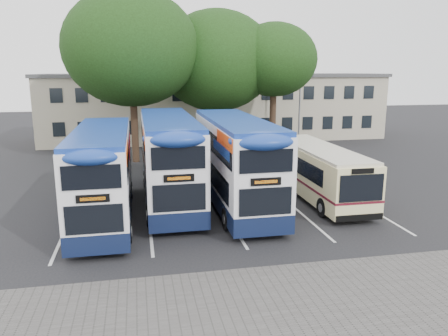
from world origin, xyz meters
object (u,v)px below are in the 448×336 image
lamp_post (300,88)px  tree_left (131,48)px  tree_mid (217,61)px  bus_single (317,169)px  bus_dd_mid (169,156)px  bus_dd_left (103,170)px  bus_dd_right (235,158)px  tree_right (274,60)px

lamp_post → tree_left: size_ratio=0.75×
tree_mid → bus_single: (2.89, -13.33, -5.70)m
bus_dd_mid → lamp_post: bearing=48.5°
tree_left → bus_dd_mid: bearing=-80.9°
bus_dd_left → tree_mid: bearing=61.8°
lamp_post → bus_dd_right: bearing=-121.1°
bus_dd_mid → bus_single: bearing=-5.2°
lamp_post → bus_dd_mid: 18.49m
tree_mid → bus_dd_mid: size_ratio=1.07×
tree_right → bus_dd_right: (-5.77, -12.24, -4.92)m
bus_dd_left → bus_dd_mid: 3.63m
tree_mid → bus_single: 14.78m
bus_dd_right → lamp_post: bearing=58.9°
bus_dd_left → bus_single: bus_dd_left is taller
tree_left → tree_right: (10.57, 0.68, -0.73)m
bus_dd_right → bus_single: size_ratio=1.14×
tree_mid → bus_dd_mid: tree_mid is taller
lamp_post → tree_left: 14.46m
bus_dd_right → tree_mid: bearing=83.3°
bus_dd_left → bus_dd_right: bus_dd_right is taller
bus_dd_left → bus_single: 10.80m
tree_mid → tree_right: (4.15, -1.55, 0.05)m
bus_dd_left → bus_dd_mid: size_ratio=0.94×
tree_right → bus_dd_left: bearing=-132.5°
tree_left → bus_dd_right: (4.80, -11.56, -5.64)m
tree_right → bus_single: size_ratio=1.11×
tree_mid → bus_single: bearing=-77.8°
tree_right → bus_dd_left: 18.41m
bus_dd_left → tree_left: bearing=83.6°
bus_dd_mid → tree_right: bearing=51.2°
tree_left → bus_dd_right: bearing=-67.5°
bus_dd_left → lamp_post: bearing=45.9°
bus_dd_right → tree_right: bearing=64.8°
tree_right → bus_dd_mid: 15.04m
bus_dd_right → bus_dd_left: bearing=-172.5°
tree_left → tree_mid: 6.84m
tree_left → tree_right: size_ratio=1.19×
tree_mid → bus_dd_left: bearing=-118.2°
lamp_post → bus_dd_right: 17.57m
tree_left → bus_dd_left: bearing=-96.4°
lamp_post → tree_mid: size_ratio=0.82×
tree_right → bus_dd_mid: bearing=-128.8°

